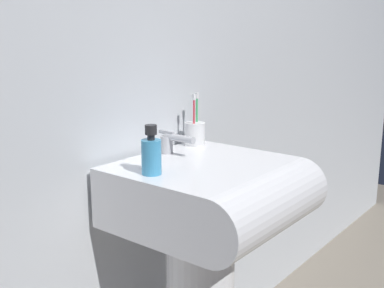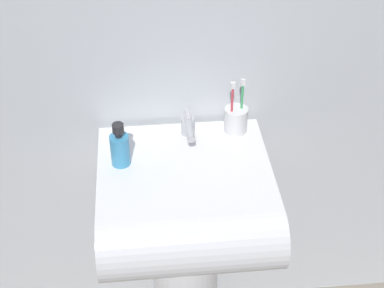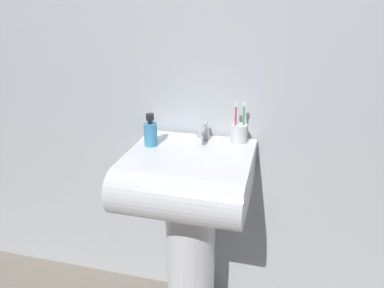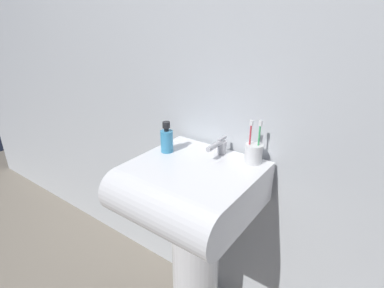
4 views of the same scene
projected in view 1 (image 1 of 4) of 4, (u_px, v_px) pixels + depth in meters
wall_back at (137, 54)px, 1.49m from camera, size 5.00×0.05×2.40m
sink_basin at (217, 195)px, 1.39m from camera, size 0.49×0.50×0.18m
faucet at (171, 142)px, 1.50m from camera, size 0.04×0.14×0.07m
toothbrush_cup at (195, 133)px, 1.63m from camera, size 0.07×0.07×0.18m
soap_bottle at (151, 154)px, 1.28m from camera, size 0.05×0.05×0.14m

